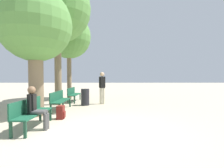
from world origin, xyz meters
TOP-DOWN VIEW (x-y plane):
  - ground_plane at (0.00, 0.00)m, footprint 80.00×80.00m
  - bench_row_0 at (-1.91, 0.08)m, footprint 0.44×1.81m
  - bench_row_1 at (-1.91, 2.80)m, footprint 0.44×1.81m
  - bench_row_2 at (-1.91, 5.52)m, footprint 0.44×1.81m
  - tree_row_0 at (-2.42, 1.65)m, footprint 2.71×2.71m
  - tree_row_1 at (-2.42, 4.33)m, footprint 3.48×3.48m
  - tree_row_2 at (-2.42, 6.74)m, footprint 2.89×2.89m
  - person_seated at (-1.69, -0.08)m, footprint 0.55×0.31m
  - backpack at (-1.36, 1.15)m, footprint 0.26×0.29m
  - pedestrian_near at (-0.11, 4.56)m, footprint 0.35×0.29m
  - trash_bin at (-0.97, 4.12)m, footprint 0.42×0.42m

SIDE VIEW (x-z plane):
  - ground_plane at x=0.00m, z-range 0.00..0.00m
  - backpack at x=-1.36m, z-range 0.00..0.46m
  - trash_bin at x=-0.97m, z-range 0.00..0.85m
  - bench_row_0 at x=-1.91m, z-range 0.08..0.91m
  - bench_row_1 at x=-1.91m, z-range 0.08..0.91m
  - bench_row_2 at x=-1.91m, z-range 0.08..0.91m
  - person_seated at x=-1.69m, z-range 0.04..1.26m
  - pedestrian_near at x=-0.11m, z-range 0.13..1.86m
  - tree_row_0 at x=-2.42m, z-range 0.95..5.71m
  - tree_row_2 at x=-2.42m, z-range 1.32..6.91m
  - tree_row_1 at x=-2.42m, z-range 1.61..8.39m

